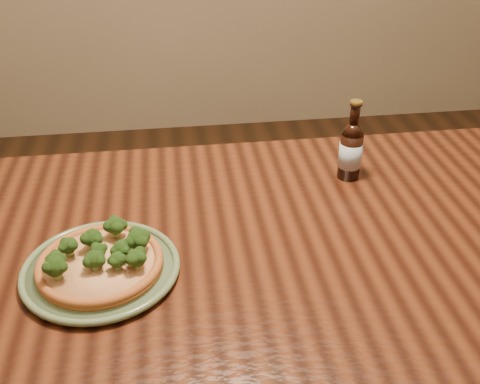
{
  "coord_description": "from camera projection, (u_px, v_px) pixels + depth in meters",
  "views": [
    {
      "loc": [
        -0.24,
        -0.81,
        1.46
      ],
      "look_at": [
        -0.11,
        0.19,
        0.82
      ],
      "focal_mm": 42.0,
      "sensor_mm": 36.0,
      "label": 1
    }
  ],
  "objects": [
    {
      "name": "plate",
      "position": [
        101.0,
        269.0,
        1.07
      ],
      "size": [
        0.3,
        0.3,
        0.02
      ],
      "rotation": [
        0.0,
        0.0,
        0.19
      ],
      "color": "#5A6D4B",
      "rests_on": "table"
    },
    {
      "name": "beer_bottle",
      "position": [
        351.0,
        150.0,
        1.35
      ],
      "size": [
        0.06,
        0.06,
        0.2
      ],
      "rotation": [
        0.0,
        0.0,
        0.17
      ],
      "color": "black",
      "rests_on": "table"
    },
    {
      "name": "pizza",
      "position": [
        100.0,
        261.0,
        1.06
      ],
      "size": [
        0.24,
        0.24,
        0.07
      ],
      "rotation": [
        0.0,
        0.0,
        -0.03
      ],
      "color": "#A65725",
      "rests_on": "plate"
    },
    {
      "name": "table",
      "position": [
        294.0,
        273.0,
        1.22
      ],
      "size": [
        1.6,
        0.9,
        0.75
      ],
      "color": "#451E0E",
      "rests_on": "ground"
    }
  ]
}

